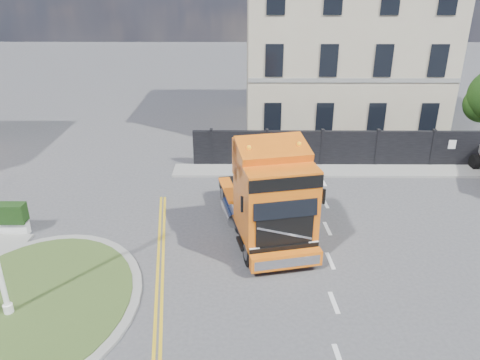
{
  "coord_description": "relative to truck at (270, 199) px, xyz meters",
  "views": [
    {
      "loc": [
        -0.29,
        -15.01,
        9.73
      ],
      "look_at": [
        -0.41,
        2.92,
        1.8
      ],
      "focal_mm": 35.0,
      "sensor_mm": 36.0,
      "label": 1
    }
  ],
  "objects": [
    {
      "name": "ground",
      "position": [
        -0.74,
        -1.04,
        -1.84
      ],
      "size": [
        120.0,
        120.0,
        0.0
      ],
      "primitive_type": "plane",
      "color": "#424244",
      "rests_on": "ground"
    },
    {
      "name": "hoarding_fence",
      "position": [
        5.81,
        7.96,
        -0.84
      ],
      "size": [
        18.8,
        0.25,
        2.0
      ],
      "color": "black",
      "rests_on": "ground"
    },
    {
      "name": "pavement_far",
      "position": [
        5.26,
        7.06,
        -1.78
      ],
      "size": [
        20.0,
        1.6,
        0.12
      ],
      "primitive_type": "cube",
      "color": "gray",
      "rests_on": "ground"
    },
    {
      "name": "traffic_island",
      "position": [
        -7.74,
        -4.04,
        -1.76
      ],
      "size": [
        6.8,
        6.8,
        0.17
      ],
      "color": "gray",
      "rests_on": "ground"
    },
    {
      "name": "georgian_building",
      "position": [
        5.26,
        15.46,
        3.93
      ],
      "size": [
        12.3,
        10.3,
        12.8
      ],
      "color": "#BEB597",
      "rests_on": "ground"
    },
    {
      "name": "truck",
      "position": [
        0.0,
        0.0,
        0.0
      ],
      "size": [
        3.94,
        7.25,
        4.12
      ],
      "rotation": [
        0.0,
        0.0,
        0.21
      ],
      "color": "black",
      "rests_on": "ground"
    }
  ]
}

